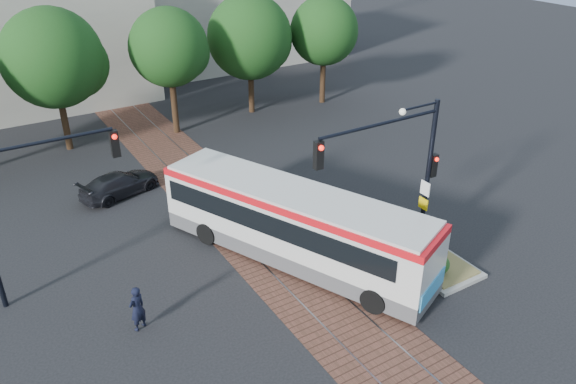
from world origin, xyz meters
name	(u,v)px	position (x,y,z in m)	size (l,w,h in m)	color
ground	(300,278)	(0.00, 0.00, 0.00)	(120.00, 120.00, 0.00)	black
trackbed	(249,229)	(0.00, 4.00, 0.01)	(3.60, 40.00, 0.02)	brown
tree_row	(161,50)	(1.21, 16.42, 4.85)	(26.40, 5.60, 7.67)	#382314
warehouses	(79,32)	(-0.53, 28.75, 3.81)	(40.00, 13.00, 8.00)	#ADA899
city_bus	(293,222)	(0.46, 1.25, 1.65)	(6.63, 11.07, 2.97)	#4B4B4E
traffic_island	(416,245)	(4.82, -0.90, 0.33)	(2.20, 5.20, 1.13)	gray
signal_pole_main	(405,161)	(3.86, -0.81, 4.16)	(5.49, 0.46, 6.00)	black
signal_pole_left	(16,199)	(-8.37, 4.00, 3.86)	(4.99, 0.34, 6.00)	black
officer	(137,308)	(-5.92, 0.47, 0.82)	(0.60, 0.39, 1.64)	black
parked_car	(120,184)	(-3.69, 9.96, 0.56)	(1.56, 3.83, 1.11)	black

